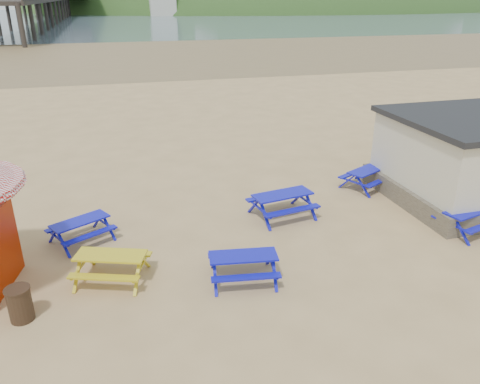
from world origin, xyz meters
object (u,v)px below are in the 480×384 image
object	(u,v)px
litter_bin	(20,304)
picnic_table_blue_b	(282,205)
picnic_table_yellow	(112,267)
picnic_table_blue_a	(81,231)

from	to	relation	value
litter_bin	picnic_table_blue_b	bearing A→B (deg)	24.70
picnic_table_yellow	picnic_table_blue_a	bearing A→B (deg)	129.42
picnic_table_blue_a	litter_bin	bearing A→B (deg)	-138.04
picnic_table_yellow	litter_bin	world-z (taller)	litter_bin
picnic_table_blue_b	litter_bin	size ratio (longest dim) A/B	2.65
picnic_table_blue_a	picnic_table_yellow	bearing A→B (deg)	-99.53
picnic_table_blue_b	picnic_table_yellow	size ratio (longest dim) A/B	1.02
picnic_table_blue_b	litter_bin	xyz separation A→B (m)	(-7.90, -3.63, 0.01)
picnic_table_blue_b	litter_bin	world-z (taller)	litter_bin
picnic_table_blue_b	picnic_table_yellow	distance (m)	6.29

